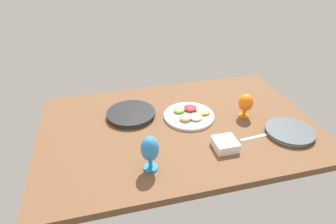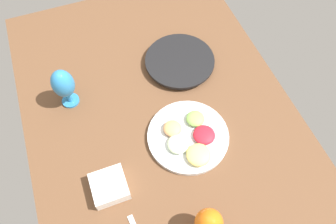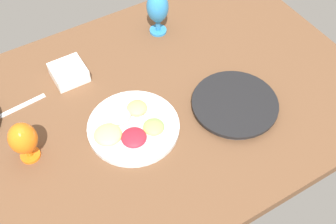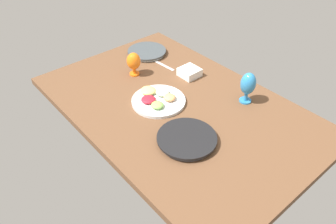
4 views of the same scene
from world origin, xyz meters
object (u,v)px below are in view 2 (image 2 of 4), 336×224
square_bowl_white (109,186)px  hurricane_glass_orange (209,223)px  fruit_platter (189,137)px  dinner_plate_left (180,62)px  hurricane_glass_blue (63,85)px

square_bowl_white → hurricane_glass_orange: bearing=46.9°
fruit_platter → hurricane_glass_orange: bearing=-12.5°
dinner_plate_left → fruit_platter: fruit_platter is taller
hurricane_glass_blue → hurricane_glass_orange: size_ratio=1.23×
hurricane_glass_orange → square_bowl_white: 35.75cm
dinner_plate_left → hurricane_glass_blue: bearing=-86.8°
fruit_platter → hurricane_glass_blue: bearing=-130.1°
hurricane_glass_orange → square_bowl_white: hurricane_glass_orange is taller
fruit_platter → hurricane_glass_blue: size_ratio=1.64×
dinner_plate_left → hurricane_glass_orange: 69.99cm
fruit_platter → square_bowl_white: (8.45, -32.88, 1.15)cm
dinner_plate_left → hurricane_glass_blue: hurricane_glass_blue is taller
dinner_plate_left → hurricane_glass_orange: size_ratio=1.96×
dinner_plate_left → fruit_platter: (34.94, -9.93, 0.09)cm
fruit_platter → dinner_plate_left: bearing=164.1°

